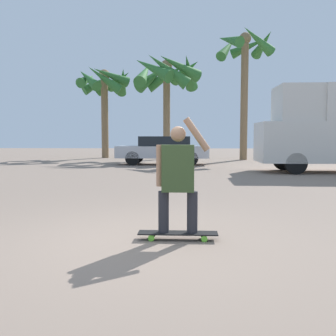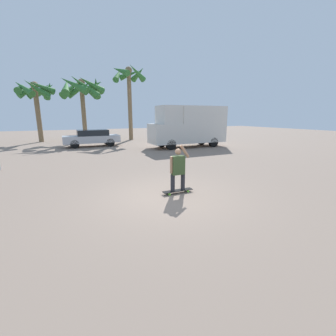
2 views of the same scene
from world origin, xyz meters
TOP-DOWN VIEW (x-y plane):
  - ground_plane at (0.00, 0.00)m, footprint 80.00×80.00m
  - skateboard at (0.47, 0.12)m, footprint 1.05×0.22m
  - person_skateboarder at (0.47, 0.12)m, footprint 0.70×0.22m
  - camper_van at (6.65, 9.93)m, footprint 6.30×2.06m
  - parked_car_silver at (-0.59, 13.68)m, footprint 4.49×1.72m
  - palm_tree_near_van at (3.94, 17.78)m, footprint 3.48×3.53m
  - palm_tree_center_background at (-0.64, 18.24)m, footprint 4.44×4.48m
  - palm_tree_far_left at (-4.71, 19.47)m, footprint 3.77×3.79m

SIDE VIEW (x-z plane):
  - ground_plane at x=0.00m, z-range 0.00..0.00m
  - skateboard at x=0.47m, z-range 0.03..0.13m
  - parked_car_silver at x=-0.59m, z-range 0.06..1.44m
  - person_skateboarder at x=0.47m, z-range 0.12..1.64m
  - camper_van at x=6.65m, z-range 0.12..3.41m
  - palm_tree_far_left at x=-4.71m, z-range 1.83..7.69m
  - palm_tree_center_background at x=-0.64m, z-range 1.97..8.29m
  - palm_tree_near_van at x=3.94m, z-range 2.30..9.89m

